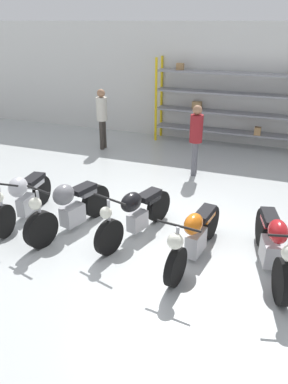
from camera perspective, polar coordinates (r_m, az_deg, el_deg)
name	(u,v)px	position (r m, az deg, el deg)	size (l,w,h in m)	color
ground_plane	(136,235)	(6.96, -1.18, -6.53)	(30.00, 30.00, 0.00)	#B2B7B7
back_wall	(213,84)	(12.32, 10.54, 15.86)	(30.00, 0.08, 3.60)	silver
shelving_rack	(235,103)	(11.92, 13.76, 13.08)	(4.89, 0.63, 2.59)	yellow
motorcycle_silver	(23,196)	(7.64, -17.97, -0.60)	(0.73, 2.02, 1.05)	black
motorcycle_grey	(69,208)	(7.03, -11.31, -2.37)	(0.77, 2.02, 1.08)	black
motorcycle_black	(135,213)	(6.71, -1.35, -3.24)	(0.86, 2.02, 1.02)	black
motorcycle_orange	(195,236)	(6.13, 7.73, -6.60)	(0.67, 2.13, 0.99)	black
motorcycle_red	(273,245)	(6.16, 19.13, -7.70)	(0.81, 2.12, 1.05)	black
person_browsing	(102,114)	(11.46, -6.43, 11.73)	(0.33, 0.33, 1.80)	#38332D
person_near_rack	(196,135)	(9.42, 7.93, 8.67)	(0.35, 0.35, 1.77)	#595960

